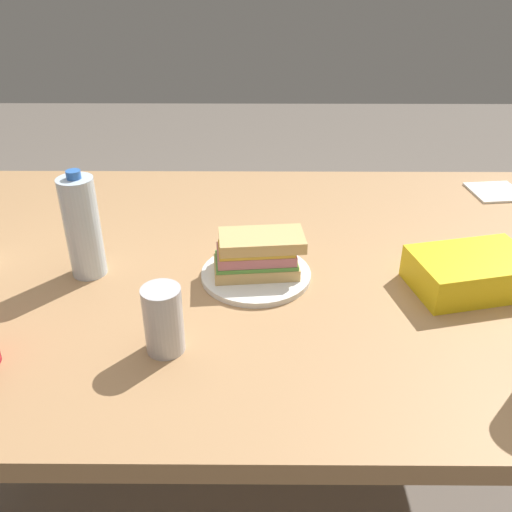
{
  "coord_description": "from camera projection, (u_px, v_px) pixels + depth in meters",
  "views": [
    {
      "loc": [
        -0.01,
        -1.03,
        1.35
      ],
      "look_at": [
        -0.02,
        -0.06,
        0.78
      ],
      "focal_mm": 39.31,
      "sensor_mm": 36.0,
      "label": 1
    }
  ],
  "objects": [
    {
      "name": "ground_plane",
      "position": [
        263.0,
        486.0,
        1.57
      ],
      "size": [
        8.0,
        8.0,
        0.0
      ],
      "primitive_type": "plane",
      "color": "#70665B"
    },
    {
      "name": "dining_table",
      "position": [
        265.0,
        294.0,
        1.24
      ],
      "size": [
        1.62,
        1.05,
        0.73
      ],
      "color": "tan",
      "rests_on": "ground_plane"
    },
    {
      "name": "paper_plate",
      "position": [
        256.0,
        274.0,
        1.15
      ],
      "size": [
        0.23,
        0.23,
        0.01
      ],
      "primitive_type": "cylinder",
      "color": "white",
      "rests_on": "dining_table"
    },
    {
      "name": "sandwich",
      "position": [
        258.0,
        254.0,
        1.13
      ],
      "size": [
        0.19,
        0.11,
        0.08
      ],
      "color": "#DBB26B",
      "rests_on": "paper_plate"
    },
    {
      "name": "chip_bag",
      "position": [
        471.0,
        272.0,
        1.1
      ],
      "size": [
        0.26,
        0.2,
        0.07
      ],
      "primitive_type": "cube",
      "rotation": [
        0.0,
        0.0,
        0.22
      ],
      "color": "yellow",
      "rests_on": "dining_table"
    },
    {
      "name": "water_bottle_tall",
      "position": [
        83.0,
        227.0,
        1.12
      ],
      "size": [
        0.07,
        0.07,
        0.23
      ],
      "color": "silver",
      "rests_on": "dining_table"
    },
    {
      "name": "soda_can_silver",
      "position": [
        163.0,
        320.0,
        0.93
      ],
      "size": [
        0.07,
        0.07,
        0.12
      ],
      "primitive_type": "cylinder",
      "color": "silver",
      "rests_on": "dining_table"
    },
    {
      "name": "paper_napkin",
      "position": [
        496.0,
        192.0,
        1.52
      ],
      "size": [
        0.14,
        0.14,
        0.01
      ],
      "primitive_type": "cube",
      "rotation": [
        0.0,
        0.0,
        3.26
      ],
      "color": "white",
      "rests_on": "dining_table"
    }
  ]
}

